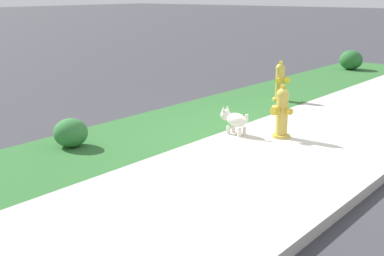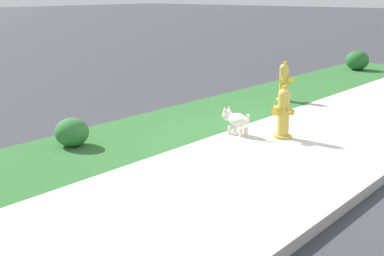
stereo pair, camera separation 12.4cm
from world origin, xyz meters
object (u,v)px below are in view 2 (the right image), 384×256
Objects in this scene: shrub_bush_mid_verge at (357,60)px; small_white_dog at (236,120)px; shrub_bush_near_lamp at (72,132)px; fire_hydrant_by_grass_verge at (284,82)px; fire_hydrant_far_end at (283,113)px.

small_white_dog is at bearing -170.51° from shrub_bush_mid_verge.
shrub_bush_mid_verge reaches higher than shrub_bush_near_lamp.
shrub_bush_near_lamp is 9.61m from shrub_bush_mid_verge.
fire_hydrant_by_grass_verge is at bearing -8.68° from shrub_bush_near_lamp.
small_white_dog is 1.13× the size of shrub_bush_near_lamp.
shrub_bush_mid_verge is at bearing 174.02° from fire_hydrant_by_grass_verge.
fire_hydrant_by_grass_verge is 1.65× the size of shrub_bush_near_lamp.
fire_hydrant_far_end reaches higher than shrub_bush_mid_verge.
small_white_dog is 7.79m from shrub_bush_mid_verge.
small_white_dog is 0.86× the size of shrub_bush_mid_verge.
fire_hydrant_by_grass_verge is at bearing -173.55° from shrub_bush_mid_verge.
shrub_bush_mid_verge is (7.40, 1.93, -0.12)m from fire_hydrant_far_end.
shrub_bush_mid_verge is at bearing -58.97° from fire_hydrant_far_end.
fire_hydrant_by_grass_verge is at bearing -65.95° from small_white_dog.
small_white_dog is at bearing -36.49° from shrub_bush_near_lamp.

